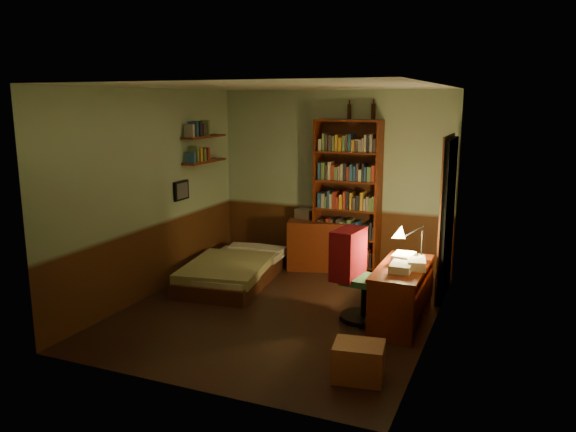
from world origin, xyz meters
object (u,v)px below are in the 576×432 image
at_px(cardboard_box_b, 354,366).
at_px(office_chair, 364,275).
at_px(bed, 233,263).
at_px(desk, 401,295).
at_px(dresser, 316,245).
at_px(mini_stereo, 305,214).
at_px(bookshelf, 347,197).
at_px(cardboard_box_a, 359,361).
at_px(desk_lamp, 422,233).

bearing_deg(cardboard_box_b, office_chair, 101.60).
xyz_separation_m(bed, cardboard_box_b, (2.29, -1.98, -0.17)).
relative_size(desk, cardboard_box_b, 4.25).
height_order(dresser, mini_stereo, mini_stereo).
bearing_deg(desk, mini_stereo, 136.65).
xyz_separation_m(bed, bookshelf, (1.27, 1.11, 0.83)).
bearing_deg(cardboard_box_b, desk, 84.54).
bearing_deg(dresser, bookshelf, -5.02).
relative_size(desk, cardboard_box_a, 2.78).
distance_m(mini_stereo, cardboard_box_b, 3.61).
height_order(bed, cardboard_box_a, bed).
xyz_separation_m(mini_stereo, desk, (1.81, -1.71, -0.46)).
relative_size(mini_stereo, office_chair, 0.24).
height_order(dresser, desk_lamp, desk_lamp).
xyz_separation_m(bookshelf, desk_lamp, (1.30, -1.37, -0.12)).
bearing_deg(bed, mini_stereo, 55.34).
bearing_deg(desk, bookshelf, 124.60).
xyz_separation_m(bookshelf, cardboard_box_b, (1.01, -3.08, -0.99)).
xyz_separation_m(dresser, bookshelf, (0.44, 0.08, 0.73)).
height_order(desk_lamp, cardboard_box_b, desk_lamp).
height_order(desk, office_chair, office_chair).
xyz_separation_m(bed, desk, (2.42, -0.56, 0.06)).
relative_size(desk_lamp, cardboard_box_b, 2.21).
xyz_separation_m(mini_stereo, desk_lamp, (1.96, -1.41, 0.19)).
distance_m(office_chair, cardboard_box_a, 1.45).
bearing_deg(mini_stereo, bed, -105.69).
bearing_deg(desk_lamp, bookshelf, 128.40).
relative_size(dresser, mini_stereo, 3.13).
bearing_deg(bed, cardboard_box_a, -47.01).
relative_size(desk_lamp, office_chair, 0.60).
height_order(mini_stereo, office_chair, office_chair).
relative_size(dresser, desk_lamp, 1.27).
height_order(dresser, bookshelf, bookshelf).
bearing_deg(bookshelf, desk, -52.45).
height_order(bookshelf, cardboard_box_b, bookshelf).
bearing_deg(cardboard_box_b, bookshelf, 108.20).
distance_m(bed, cardboard_box_b, 3.03).
bearing_deg(desk, cardboard_box_b, -95.41).
height_order(desk, cardboard_box_b, desk).
bearing_deg(bed, dresser, 44.35).
xyz_separation_m(cardboard_box_a, cardboard_box_b, (-0.05, 0.03, -0.06)).
distance_m(bed, mini_stereo, 1.40).
bearing_deg(desk, desk_lamp, 62.95).
relative_size(bed, mini_stereo, 6.98).
xyz_separation_m(dresser, desk, (1.59, -1.58, -0.03)).
xyz_separation_m(dresser, cardboard_box_a, (1.51, -3.02, -0.20)).
bearing_deg(office_chair, mini_stereo, 135.05).
bearing_deg(cardboard_box_a, dresser, 116.46).
bearing_deg(office_chair, bed, 169.35).
distance_m(desk_lamp, office_chair, 0.81).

